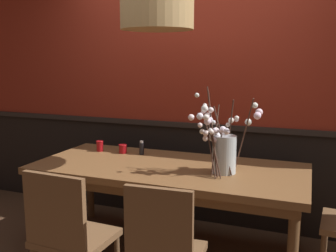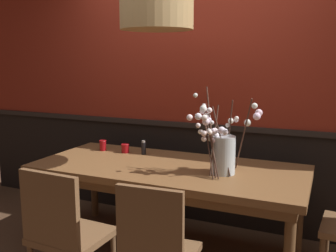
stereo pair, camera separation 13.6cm
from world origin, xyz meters
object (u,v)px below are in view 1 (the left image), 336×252
Objects in this scene: candle_holder_nearer_center at (123,149)px; condiment_bottle at (142,148)px; chair_far_side_left at (169,163)px; dining_table at (168,175)px; chair_near_side_left at (68,233)px; chair_near_side_right at (164,249)px; candle_holder_nearer_edge at (100,146)px; vase_with_blossoms at (223,149)px; pendant_lamp at (157,15)px.

candle_holder_nearer_center is 0.18m from condiment_bottle.
chair_far_side_left is at bearing 72.32° from candle_holder_nearer_center.
chair_near_side_left reaches higher than dining_table.
chair_near_side_right reaches higher than condiment_bottle.
candle_holder_nearer_center is (-0.85, 1.12, 0.28)m from chair_near_side_right.
candle_holder_nearer_center is at bearing 155.71° from dining_table.
chair_near_side_left is at bearing -79.14° from candle_holder_nearer_center.
chair_near_side_left reaches higher than chair_near_side_right.
chair_near_side_left is 11.37× the size of candle_holder_nearer_center.
candle_holder_nearer_edge is at bearing -124.03° from chair_far_side_left.
condiment_bottle is at bearing 91.95° from chair_near_side_left.
vase_with_blossoms is at bearing 48.87° from chair_near_side_left.
dining_table is 2.46× the size of pendant_lamp.
chair_near_side_right is at bearing -45.72° from candle_holder_nearer_edge.
pendant_lamp reaches higher than chair_near_side_right.
condiment_bottle is (-0.66, 1.13, 0.29)m from chair_near_side_right.
condiment_bottle is (-0.02, -0.63, 0.30)m from chair_far_side_left.
chair_near_side_right is at bearing -70.02° from chair_far_side_left.
vase_with_blossoms reaches higher than chair_far_side_left.
pendant_lamp reaches higher than dining_table.
pendant_lamp reaches higher than candle_holder_nearer_center.
candle_holder_nearer_edge is 1.36m from pendant_lamp.
chair_near_side_right is 1.34m from condiment_bottle.
vase_with_blossoms reaches higher than dining_table.
chair_near_side_left is at bearing -68.30° from candle_holder_nearer_edge.
pendant_lamp is at bearing -174.17° from vase_with_blossoms.
chair_near_side_right is 0.95m from vase_with_blossoms.
pendant_lamp is (0.72, -0.33, 1.11)m from candle_holder_nearer_edge.
candle_holder_nearer_edge is 0.42m from condiment_bottle.
dining_table is 0.96m from chair_far_side_left.
chair_far_side_left is 0.70m from condiment_bottle.
chair_near_side_right is at bearing -65.20° from pendant_lamp.
chair_near_side_right is 1.64m from pendant_lamp.
chair_near_side_left is 1.21m from condiment_bottle.
dining_table is 2.38× the size of chair_near_side_right.
chair_near_side_right is at bearing -99.79° from vase_with_blossoms.
condiment_bottle is at bearing 3.18° from candle_holder_nearer_edge.
chair_far_side_left is 1.73m from pendant_lamp.
candle_holder_nearer_edge reaches higher than candle_holder_nearer_center.
vase_with_blossoms is at bearing -5.38° from dining_table.
chair_near_side_left reaches higher than candle_holder_nearer_edge.
chair_near_side_right is at bearing -59.66° from condiment_bottle.
pendant_lamp is at bearing 72.46° from chair_near_side_left.
vase_with_blossoms is at bearing -20.28° from condiment_bottle.
vase_with_blossoms is 7.87× the size of candle_holder_nearer_center.
candle_holder_nearer_edge is at bearing 111.70° from chair_near_side_left.
pendant_lamp reaches higher than condiment_bottle.
pendant_lamp reaches higher than chair_far_side_left.
condiment_bottle reaches higher than candle_holder_nearer_center.
vase_with_blossoms reaches higher than condiment_bottle.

